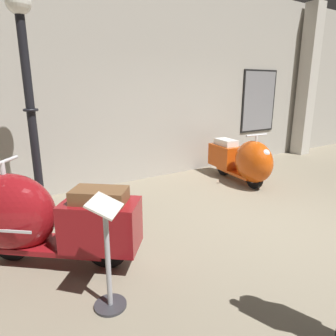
{
  "coord_description": "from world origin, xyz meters",
  "views": [
    {
      "loc": [
        -3.35,
        -2.19,
        1.86
      ],
      "look_at": [
        -0.87,
        1.63,
        0.62
      ],
      "focal_mm": 32.65,
      "sensor_mm": 36.0,
      "label": 1
    }
  ],
  "objects_px": {
    "scooter_1": "(244,160)",
    "lamppost": "(30,100)",
    "scooter_0": "(39,218)",
    "info_stanchion": "(108,264)"
  },
  "relations": [
    {
      "from": "scooter_1",
      "to": "scooter_0",
      "type": "bearing_deg",
      "value": -70.85
    },
    {
      "from": "scooter_1",
      "to": "info_stanchion",
      "type": "distance_m",
      "value": 3.97
    },
    {
      "from": "lamppost",
      "to": "scooter_0",
      "type": "bearing_deg",
      "value": -101.15
    },
    {
      "from": "scooter_0",
      "to": "lamppost",
      "type": "distance_m",
      "value": 1.6
    },
    {
      "from": "scooter_1",
      "to": "lamppost",
      "type": "distance_m",
      "value": 3.85
    },
    {
      "from": "scooter_0",
      "to": "info_stanchion",
      "type": "height_order",
      "value": "scooter_0"
    },
    {
      "from": "scooter_1",
      "to": "lamppost",
      "type": "relative_size",
      "value": 0.58
    },
    {
      "from": "scooter_0",
      "to": "scooter_1",
      "type": "bearing_deg",
      "value": -128.56
    },
    {
      "from": "scooter_0",
      "to": "lamppost",
      "type": "relative_size",
      "value": 0.59
    },
    {
      "from": "scooter_0",
      "to": "scooter_1",
      "type": "xyz_separation_m",
      "value": [
        3.86,
        0.76,
        -0.05
      ]
    }
  ]
}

